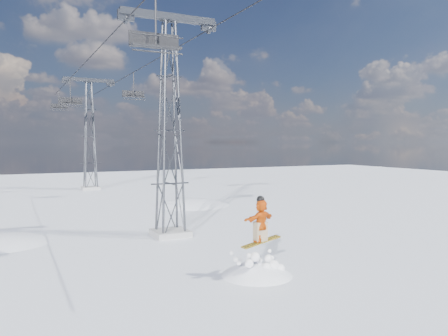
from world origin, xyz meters
The scene contains 10 objects.
ground centered at (0.00, 0.00, 0.00)m, with size 120.00×120.00×0.00m, color white.
snow_terrain centered at (-4.77, 21.24, -9.59)m, with size 39.00×37.00×22.00m.
lift_tower_near centered at (0.80, 8.00, 5.47)m, with size 5.20×1.80×11.43m.
lift_tower_far centered at (0.80, 33.00, 5.47)m, with size 5.20×1.80×11.43m.
haul_cables centered at (0.80, 19.50, 10.85)m, with size 4.46×51.00×0.06m.
snowboarder_jump centered at (1.41, 0.17, -1.64)m, with size 4.40×4.40×6.93m.
lift_chair_near centered at (-1.40, 3.27, 8.84)m, with size 2.03×0.58×2.51m.
lift_chair_mid centered at (3.00, 23.66, 8.97)m, with size 1.90×0.55×2.35m.
lift_chair_far centered at (-1.40, 29.93, 8.72)m, with size 2.15×0.62×2.66m.
lift_chair_extra centered at (-1.40, 40.28, 9.00)m, with size 1.86×0.54×2.31m.
Camera 1 is at (-6.63, -13.47, 4.89)m, focal length 35.00 mm.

